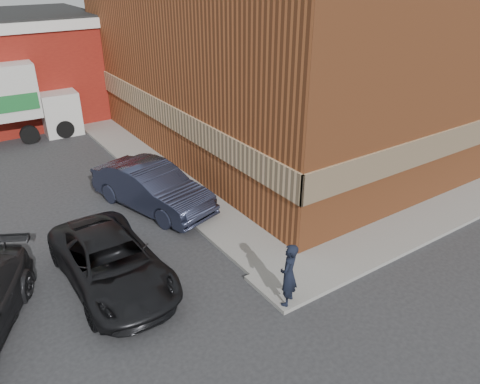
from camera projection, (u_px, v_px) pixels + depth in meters
ground at (258, 274)px, 13.60m from camera, size 90.00×90.00×0.00m
brick_building at (292, 40)px, 22.39m from camera, size 14.25×18.25×9.36m
sidewalk_south at (443, 213)px, 16.67m from camera, size 16.00×1.80×0.12m
sidewalk_west at (149, 165)px, 20.52m from camera, size 1.80×18.00×0.12m
man at (289, 275)px, 11.90m from camera, size 0.77×0.70×1.78m
sedan at (152, 187)px, 16.83m from camera, size 3.10×5.28×1.64m
suv_a at (112, 263)px, 12.88m from camera, size 2.38×5.11×1.42m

